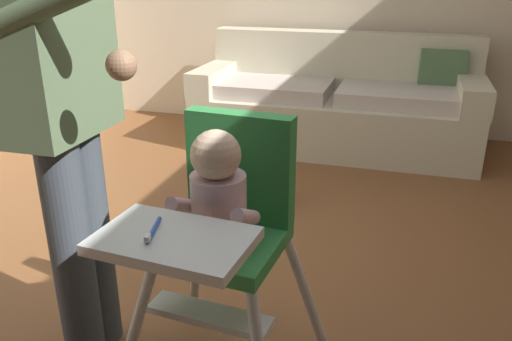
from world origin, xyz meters
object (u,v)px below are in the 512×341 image
at_px(high_chair, 222,214).
at_px(adult_standing, 66,116).
at_px(couch, 337,105).
at_px(toy_ball, 274,184).

xyz_separation_m(high_chair, adult_standing, (-0.51, -0.01, 0.27)).
relative_size(high_chair, adult_standing, 0.58).
height_order(high_chair, adult_standing, adult_standing).
bearing_deg(couch, toy_ball, -9.81).
relative_size(couch, adult_standing, 1.35).
bearing_deg(high_chair, toy_ball, -167.03).
xyz_separation_m(couch, adult_standing, (-0.50, -2.64, 0.57)).
height_order(high_chair, toy_ball, high_chair).
relative_size(couch, toy_ball, 11.05).
xyz_separation_m(couch, toy_ball, (-0.20, -1.16, -0.23)).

